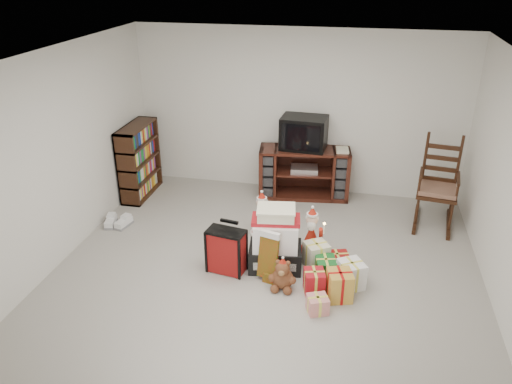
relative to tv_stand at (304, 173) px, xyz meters
The scene contains 13 objects.
room 2.39m from the tv_stand, 94.34° to the right, with size 5.01×5.01×2.51m.
tv_stand is the anchor object (origin of this frame).
bookshelf 2.53m from the tv_stand, 169.49° to the right, with size 0.31×0.92×1.12m.
rocking_chair 1.94m from the tv_stand, 13.36° to the right, with size 0.63×0.92×1.30m.
gift_pile 2.03m from the tv_stand, 92.37° to the right, with size 0.68×0.53×0.78m.
red_suitcase 2.33m from the tv_stand, 105.66° to the right, with size 0.45×0.29×0.64m.
stocking 2.30m from the tv_stand, 92.95° to the right, with size 0.29×0.13×0.63m, color #0C7116, non-canonical shape.
teddy_bear 2.45m from the tv_stand, 88.28° to the right, with size 0.24×0.22×0.36m.
santa_figurine 1.70m from the tv_stand, 79.71° to the right, with size 0.32×0.31×0.66m.
mrs_claus_figurine 1.38m from the tv_stand, 106.68° to the right, with size 0.31×0.30×0.64m.
sneaker_pair 2.85m from the tv_stand, 148.04° to the right, with size 0.37×0.31×0.10m.
gift_cluster 2.35m from the tv_stand, 75.30° to the right, with size 0.74×1.08×0.25m.
crt_television 0.63m from the tv_stand, 140.71° to the left, with size 0.69×0.52×0.49m.
Camera 1 is at (0.92, -4.80, 3.41)m, focal length 35.00 mm.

